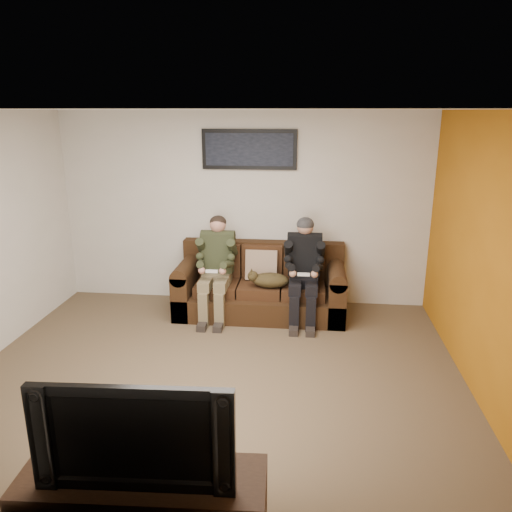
# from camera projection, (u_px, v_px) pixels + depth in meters

# --- Properties ---
(floor) EXTENTS (5.00, 5.00, 0.00)m
(floor) POSITION_uv_depth(u_px,v_px,m) (215.00, 379.00, 5.00)
(floor) COLOR brown
(floor) RESTS_ON ground
(ceiling) EXTENTS (5.00, 5.00, 0.00)m
(ceiling) POSITION_uv_depth(u_px,v_px,m) (207.00, 109.00, 4.27)
(ceiling) COLOR silver
(ceiling) RESTS_ON ground
(wall_back) EXTENTS (5.00, 0.00, 5.00)m
(wall_back) POSITION_uv_depth(u_px,v_px,m) (243.00, 209.00, 6.78)
(wall_back) COLOR beige
(wall_back) RESTS_ON ground
(wall_front) EXTENTS (5.00, 0.00, 5.00)m
(wall_front) POSITION_uv_depth(u_px,v_px,m) (124.00, 380.00, 2.48)
(wall_front) COLOR beige
(wall_front) RESTS_ON ground
(wall_right) EXTENTS (0.00, 4.50, 4.50)m
(wall_right) POSITION_uv_depth(u_px,v_px,m) (492.00, 264.00, 4.37)
(wall_right) COLOR beige
(wall_right) RESTS_ON ground
(accent_wall_right) EXTENTS (0.00, 4.50, 4.50)m
(accent_wall_right) POSITION_uv_depth(u_px,v_px,m) (490.00, 264.00, 4.37)
(accent_wall_right) COLOR #AD6411
(accent_wall_right) RESTS_ON ground
(sofa) EXTENTS (2.18, 0.94, 0.89)m
(sofa) POSITION_uv_depth(u_px,v_px,m) (261.00, 287.00, 6.62)
(sofa) COLOR #321E0F
(sofa) RESTS_ON ground
(throw_pillow) EXTENTS (0.42, 0.20, 0.41)m
(throw_pillow) POSITION_uv_depth(u_px,v_px,m) (261.00, 265.00, 6.57)
(throw_pillow) COLOR #9E8067
(throw_pillow) RESTS_ON sofa
(throw_blanket) EXTENTS (0.45, 0.22, 0.08)m
(throw_blanket) POSITION_uv_depth(u_px,v_px,m) (215.00, 240.00, 6.79)
(throw_blanket) COLOR #C6B191
(throw_blanket) RESTS_ON sofa
(person_left) EXTENTS (0.51, 0.87, 1.29)m
(person_left) POSITION_uv_depth(u_px,v_px,m) (216.00, 262.00, 6.39)
(person_left) COLOR #746648
(person_left) RESTS_ON sofa
(person_right) EXTENTS (0.51, 0.86, 1.30)m
(person_right) POSITION_uv_depth(u_px,v_px,m) (304.00, 264.00, 6.27)
(person_right) COLOR black
(person_right) RESTS_ON sofa
(cat) EXTENTS (0.66, 0.26, 0.24)m
(cat) POSITION_uv_depth(u_px,v_px,m) (269.00, 280.00, 6.29)
(cat) COLOR #4B3D1D
(cat) RESTS_ON sofa
(framed_poster) EXTENTS (1.25, 0.05, 0.52)m
(framed_poster) POSITION_uv_depth(u_px,v_px,m) (249.00, 149.00, 6.51)
(framed_poster) COLOR black
(framed_poster) RESTS_ON wall_back
(tv_stand) EXTENTS (1.53, 0.56, 0.47)m
(tv_stand) POSITION_uv_depth(u_px,v_px,m) (144.00, 507.00, 3.08)
(tv_stand) COLOR #311D10
(tv_stand) RESTS_ON ground
(television) EXTENTS (1.18, 0.21, 0.67)m
(television) POSITION_uv_depth(u_px,v_px,m) (138.00, 427.00, 2.92)
(television) COLOR black
(television) RESTS_ON tv_stand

